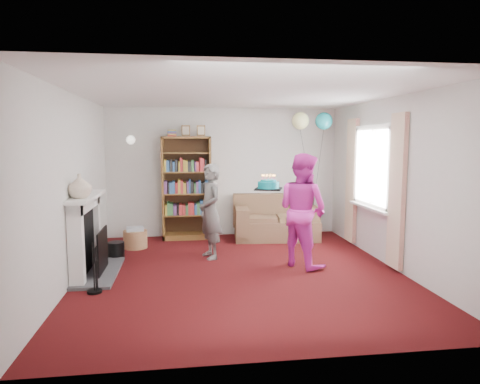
{
  "coord_description": "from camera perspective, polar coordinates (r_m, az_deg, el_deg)",
  "views": [
    {
      "loc": [
        -0.8,
        -5.86,
        1.86
      ],
      "look_at": [
        0.07,
        0.6,
        1.08
      ],
      "focal_mm": 32.0,
      "sensor_mm": 36.0,
      "label": 1
    }
  ],
  "objects": [
    {
      "name": "bookcase",
      "position": [
        8.21,
        -7.14,
        0.42
      ],
      "size": [
        0.92,
        0.42,
        2.15
      ],
      "color": "#472B14",
      "rests_on": "ground"
    },
    {
      "name": "fireplace",
      "position": [
        6.33,
        -19.33,
        -5.86
      ],
      "size": [
        0.55,
        1.8,
        1.12
      ],
      "color": "#3F3F42",
      "rests_on": "ground"
    },
    {
      "name": "ceiling",
      "position": [
        5.95,
        0.1,
        13.05
      ],
      "size": [
        4.5,
        5.0,
        0.01
      ],
      "primitive_type": "cube",
      "color": "white",
      "rests_on": "wall_back"
    },
    {
      "name": "person_striped",
      "position": [
        6.79,
        -3.99,
        -2.59
      ],
      "size": [
        0.5,
        0.63,
        1.5
      ],
      "primitive_type": "imported",
      "rotation": [
        0.0,
        0.0,
        -1.28
      ],
      "color": "black",
      "rests_on": "ground"
    },
    {
      "name": "wicker_basket",
      "position": [
        7.72,
        -13.79,
        -6.04
      ],
      "size": [
        0.41,
        0.41,
        0.37
      ],
      "rotation": [
        0.0,
        0.0,
        0.16
      ],
      "color": "#9E704A",
      "rests_on": "ground"
    },
    {
      "name": "birthday_cake",
      "position": [
        6.48,
        3.81,
        0.92
      ],
      "size": [
        0.39,
        0.39,
        0.22
      ],
      "rotation": [
        0.0,
        0.0,
        -0.33
      ],
      "color": "black",
      "rests_on": "ground"
    },
    {
      "name": "wall_back",
      "position": [
        8.43,
        -2.22,
        2.67
      ],
      "size": [
        4.5,
        0.02,
        2.5
      ],
      "primitive_type": "cube",
      "color": "silver",
      "rests_on": "ground"
    },
    {
      "name": "wall_left",
      "position": [
        6.07,
        -21.56,
        0.58
      ],
      "size": [
        0.02,
        5.0,
        2.5
      ],
      "primitive_type": "cube",
      "color": "silver",
      "rests_on": "ground"
    },
    {
      "name": "balloons",
      "position": [
        7.95,
        9.6,
        9.32
      ],
      "size": [
        0.75,
        0.31,
        1.73
      ],
      "color": "#3F3F3F",
      "rests_on": "ground"
    },
    {
      "name": "person_magenta",
      "position": [
        6.41,
        8.33,
        -2.4
      ],
      "size": [
        0.98,
        1.03,
        1.68
      ],
      "primitive_type": "imported",
      "rotation": [
        0.0,
        0.0,
        2.16
      ],
      "color": "#D129A3",
      "rests_on": "ground"
    },
    {
      "name": "sofa",
      "position": [
        8.26,
        4.74,
        -3.97
      ],
      "size": [
        1.57,
        0.83,
        0.83
      ],
      "rotation": [
        0.0,
        0.0,
        -0.09
      ],
      "color": "brown",
      "rests_on": "ground"
    },
    {
      "name": "ground",
      "position": [
        6.2,
        0.09,
        -10.64
      ],
      "size": [
        5.0,
        5.0,
        0.0
      ],
      "primitive_type": "plane",
      "color": "black",
      "rests_on": "ground"
    },
    {
      "name": "wall_right",
      "position": [
        6.64,
        19.81,
        1.15
      ],
      "size": [
        0.02,
        5.0,
        2.5
      ],
      "primitive_type": "cube",
      "color": "silver",
      "rests_on": "ground"
    },
    {
      "name": "wall_sconce",
      "position": [
        8.28,
        -14.37,
        6.75
      ],
      "size": [
        0.16,
        0.23,
        0.16
      ],
      "color": "gold",
      "rests_on": "ground"
    },
    {
      "name": "window_bay",
      "position": [
        7.15,
        17.2,
        1.25
      ],
      "size": [
        0.14,
        2.02,
        2.2
      ],
      "color": "white",
      "rests_on": "ground"
    },
    {
      "name": "mantel_vase",
      "position": [
        5.89,
        -20.59,
        0.76
      ],
      "size": [
        0.3,
        0.3,
        0.32
      ],
      "primitive_type": "imported",
      "rotation": [
        0.0,
        0.0,
        0.0
      ],
      "color": "beige",
      "rests_on": "fireplace"
    }
  ]
}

